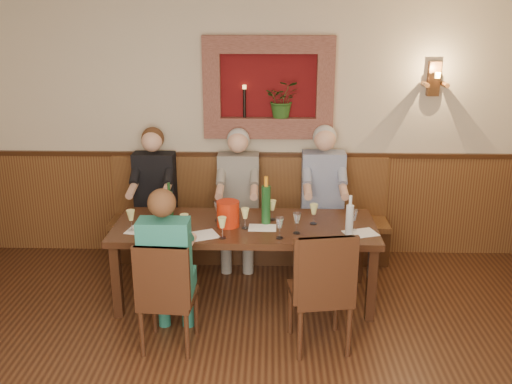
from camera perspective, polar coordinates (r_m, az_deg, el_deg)
room_shell at (r=3.13m, az=-2.79°, el=3.83°), size 6.04×6.04×2.82m
wainscoting at (r=3.67m, az=-2.47°, el=-16.26°), size 6.02×6.02×1.15m
wall_niche at (r=6.03m, az=1.64°, el=9.94°), size 1.36×0.30×1.06m
wall_sconce at (r=6.22m, az=17.38°, el=10.67°), size 0.25×0.20×0.35m
dining_table at (r=5.27m, az=-1.10°, el=-4.04°), size 2.40×0.90×0.75m
bench at (r=6.27m, az=-0.69°, el=-3.74°), size 3.00×0.45×1.11m
chair_near_left at (r=4.76m, az=-8.71°, el=-12.16°), size 0.45×0.45×0.95m
chair_near_right at (r=4.73m, az=6.39°, el=-11.92°), size 0.53×0.53×1.04m
person_bench_left at (r=6.20m, az=-10.10°, el=-1.56°), size 0.44×0.53×1.46m
person_bench_mid at (r=6.08m, az=-1.78°, el=-1.68°), size 0.43×0.53×1.46m
person_bench_right at (r=6.09m, az=6.70°, el=-1.60°), size 0.45×0.55×1.49m
person_chair_front at (r=4.67m, az=-8.75°, el=-8.79°), size 0.40×0.49×1.37m
spittoon_bucket at (r=5.18m, az=-2.81°, el=-2.19°), size 0.26×0.26×0.23m
wine_bottle_green_a at (r=5.21m, az=1.01°, el=-1.20°), size 0.09×0.09×0.45m
wine_bottle_green_b at (r=5.37m, az=-8.63°, el=-1.28°), size 0.07×0.07×0.36m
water_bottle at (r=5.02m, az=9.33°, el=-2.71°), size 0.09×0.09×0.36m
tasting_sheet_a at (r=5.20m, az=-11.18°, el=-3.81°), size 0.33×0.26×0.00m
tasting_sheet_b at (r=5.16m, az=0.64°, el=-3.59°), size 0.25×0.18×0.00m
tasting_sheet_c at (r=5.13m, az=10.40°, el=-4.07°), size 0.33×0.28×0.00m
tasting_sheet_d at (r=5.01m, az=-5.69°, el=-4.37°), size 0.38×0.34×0.00m
wine_glass_0 at (r=5.20m, az=-12.38°, el=-2.78°), size 0.08×0.08×0.19m
wine_glass_1 at (r=5.34m, az=-8.60°, el=-2.00°), size 0.08×0.08×0.19m
wine_glass_2 at (r=5.02m, az=-7.16°, el=-3.26°), size 0.08×0.08×0.19m
wine_glass_3 at (r=5.32m, az=-3.83°, el=-1.90°), size 0.08×0.08×0.19m
wine_glass_4 at (r=5.12m, az=-1.10°, el=-2.65°), size 0.08×0.08×0.19m
wine_glass_5 at (r=5.33m, az=1.63°, el=-1.82°), size 0.08×0.08×0.19m
wine_glass_6 at (r=5.02m, az=4.10°, el=-3.13°), size 0.08×0.08×0.19m
wine_glass_7 at (r=5.25m, az=5.79°, el=-2.22°), size 0.08×0.08×0.19m
wine_glass_8 at (r=5.15m, az=9.74°, el=-2.80°), size 0.08×0.08×0.19m
wine_glass_9 at (r=4.92m, az=-3.40°, el=-3.59°), size 0.08×0.08×0.19m
wine_glass_10 at (r=4.91m, az=2.38°, el=-3.61°), size 0.08×0.08×0.19m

